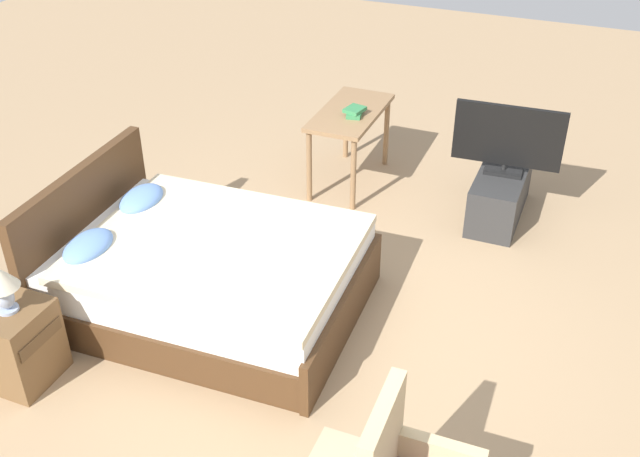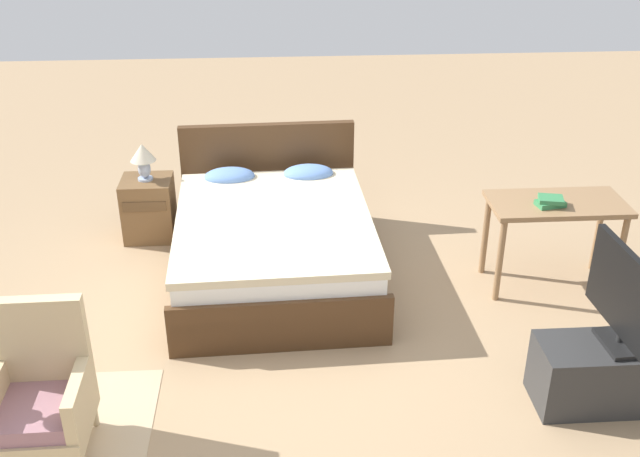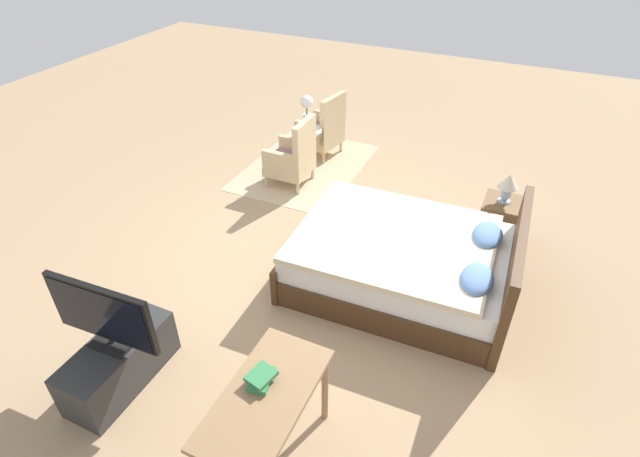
{
  "view_description": "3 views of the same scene",
  "coord_description": "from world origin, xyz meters",
  "px_view_note": "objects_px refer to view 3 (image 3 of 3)",
  "views": [
    {
      "loc": [
        -3.79,
        -1.52,
        3.48
      ],
      "look_at": [
        0.38,
        0.19,
        0.6
      ],
      "focal_mm": 42.0,
      "sensor_mm": 36.0,
      "label": 1
    },
    {
      "loc": [
        -0.03,
        -4.46,
        3.17
      ],
      "look_at": [
        0.29,
        0.33,
        0.7
      ],
      "focal_mm": 42.0,
      "sensor_mm": 36.0,
      "label": 2
    },
    {
      "loc": [
        3.76,
        1.74,
        3.44
      ],
      "look_at": [
        0.27,
        0.13,
        0.68
      ],
      "focal_mm": 28.0,
      "sensor_mm": 36.0,
      "label": 3
    }
  ],
  "objects_px": {
    "armchair_by_window_left": "(323,130)",
    "bed": "(406,262)",
    "table_lamp": "(508,184)",
    "side_table": "(307,144)",
    "flower_vase": "(307,109)",
    "book_stack": "(261,378)",
    "tv_flatscreen": "(103,316)",
    "vanity_desk": "(266,406)",
    "armchair_by_window_right": "(293,158)",
    "nightstand": "(498,223)",
    "tv_stand": "(120,363)"
  },
  "relations": [
    {
      "from": "nightstand",
      "to": "vanity_desk",
      "type": "height_order",
      "value": "vanity_desk"
    },
    {
      "from": "tv_flatscreen",
      "to": "book_stack",
      "type": "distance_m",
      "value": 1.36
    },
    {
      "from": "bed",
      "to": "table_lamp",
      "type": "height_order",
      "value": "bed"
    },
    {
      "from": "armchair_by_window_left",
      "to": "armchair_by_window_right",
      "type": "relative_size",
      "value": 1.0
    },
    {
      "from": "bed",
      "to": "armchair_by_window_right",
      "type": "bearing_deg",
      "value": -124.68
    },
    {
      "from": "flower_vase",
      "to": "book_stack",
      "type": "bearing_deg",
      "value": 22.0
    },
    {
      "from": "nightstand",
      "to": "tv_stand",
      "type": "height_order",
      "value": "nightstand"
    },
    {
      "from": "tv_flatscreen",
      "to": "vanity_desk",
      "type": "xyz_separation_m",
      "value": [
        0.08,
        1.44,
        -0.13
      ]
    },
    {
      "from": "bed",
      "to": "armchair_by_window_left",
      "type": "relative_size",
      "value": 2.35
    },
    {
      "from": "side_table",
      "to": "tv_stand",
      "type": "height_order",
      "value": "side_table"
    },
    {
      "from": "bed",
      "to": "table_lamp",
      "type": "xyz_separation_m",
      "value": [
        -1.11,
        0.73,
        0.47
      ]
    },
    {
      "from": "armchair_by_window_left",
      "to": "flower_vase",
      "type": "relative_size",
      "value": 1.93
    },
    {
      "from": "bed",
      "to": "vanity_desk",
      "type": "height_order",
      "value": "bed"
    },
    {
      "from": "nightstand",
      "to": "vanity_desk",
      "type": "xyz_separation_m",
      "value": [
        3.29,
        -1.04,
        0.34
      ]
    },
    {
      "from": "flower_vase",
      "to": "tv_flatscreen",
      "type": "xyz_separation_m",
      "value": [
        3.92,
        0.22,
        -0.13
      ]
    },
    {
      "from": "armchair_by_window_left",
      "to": "bed",
      "type": "bearing_deg",
      "value": 40.32
    },
    {
      "from": "side_table",
      "to": "tv_stand",
      "type": "distance_m",
      "value": 3.93
    },
    {
      "from": "side_table",
      "to": "tv_flatscreen",
      "type": "bearing_deg",
      "value": 3.22
    },
    {
      "from": "armchair_by_window_right",
      "to": "side_table",
      "type": "height_order",
      "value": "armchair_by_window_right"
    },
    {
      "from": "flower_vase",
      "to": "tv_flatscreen",
      "type": "relative_size",
      "value": 0.52
    },
    {
      "from": "armchair_by_window_right",
      "to": "nightstand",
      "type": "bearing_deg",
      "value": 84.94
    },
    {
      "from": "armchair_by_window_right",
      "to": "vanity_desk",
      "type": "relative_size",
      "value": 0.88
    },
    {
      "from": "vanity_desk",
      "to": "flower_vase",
      "type": "bearing_deg",
      "value": -157.55
    },
    {
      "from": "nightstand",
      "to": "book_stack",
      "type": "bearing_deg",
      "value": -19.09
    },
    {
      "from": "bed",
      "to": "tv_flatscreen",
      "type": "height_order",
      "value": "tv_flatscreen"
    },
    {
      "from": "armchair_by_window_left",
      "to": "armchair_by_window_right",
      "type": "bearing_deg",
      "value": 0.06
    },
    {
      "from": "tv_stand",
      "to": "vanity_desk",
      "type": "bearing_deg",
      "value": 86.53
    },
    {
      "from": "armchair_by_window_right",
      "to": "nightstand",
      "type": "height_order",
      "value": "armchair_by_window_right"
    },
    {
      "from": "flower_vase",
      "to": "armchair_by_window_left",
      "type": "bearing_deg",
      "value": 177.05
    },
    {
      "from": "flower_vase",
      "to": "vanity_desk",
      "type": "bearing_deg",
      "value": 22.45
    },
    {
      "from": "table_lamp",
      "to": "side_table",
      "type": "bearing_deg",
      "value": -104.83
    },
    {
      "from": "flower_vase",
      "to": "table_lamp",
      "type": "relative_size",
      "value": 1.45
    },
    {
      "from": "armchair_by_window_right",
      "to": "book_stack",
      "type": "height_order",
      "value": "armchair_by_window_right"
    },
    {
      "from": "armchair_by_window_right",
      "to": "table_lamp",
      "type": "bearing_deg",
      "value": 84.95
    },
    {
      "from": "nightstand",
      "to": "tv_flatscreen",
      "type": "distance_m",
      "value": 4.08
    },
    {
      "from": "vanity_desk",
      "to": "bed",
      "type": "bearing_deg",
      "value": 171.97
    },
    {
      "from": "flower_vase",
      "to": "tv_stand",
      "type": "bearing_deg",
      "value": 3.22
    },
    {
      "from": "flower_vase",
      "to": "book_stack",
      "type": "distance_m",
      "value": 4.23
    },
    {
      "from": "bed",
      "to": "side_table",
      "type": "relative_size",
      "value": 3.72
    },
    {
      "from": "tv_stand",
      "to": "tv_flatscreen",
      "type": "bearing_deg",
      "value": 2.94
    },
    {
      "from": "side_table",
      "to": "table_lamp",
      "type": "height_order",
      "value": "table_lamp"
    },
    {
      "from": "armchair_by_window_right",
      "to": "vanity_desk",
      "type": "xyz_separation_m",
      "value": [
        3.53,
        1.63,
        0.24
      ]
    },
    {
      "from": "bed",
      "to": "book_stack",
      "type": "bearing_deg",
      "value": -10.28
    },
    {
      "from": "armchair_by_window_left",
      "to": "book_stack",
      "type": "xyz_separation_m",
      "value": [
        4.39,
        1.56,
        0.38
      ]
    },
    {
      "from": "vanity_desk",
      "to": "tv_flatscreen",
      "type": "bearing_deg",
      "value": -93.38
    },
    {
      "from": "tv_flatscreen",
      "to": "vanity_desk",
      "type": "distance_m",
      "value": 1.44
    },
    {
      "from": "bed",
      "to": "vanity_desk",
      "type": "distance_m",
      "value": 2.23
    },
    {
      "from": "armchair_by_window_left",
      "to": "table_lamp",
      "type": "bearing_deg",
      "value": 66.15
    },
    {
      "from": "flower_vase",
      "to": "nightstand",
      "type": "height_order",
      "value": "flower_vase"
    },
    {
      "from": "bed",
      "to": "flower_vase",
      "type": "distance_m",
      "value": 2.74
    }
  ]
}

